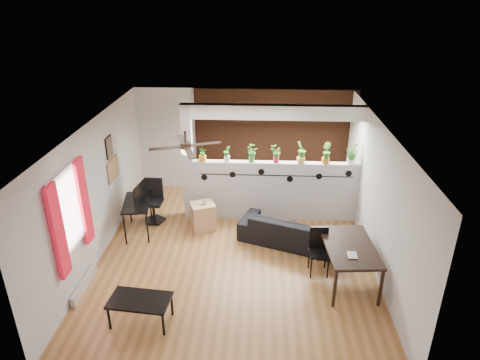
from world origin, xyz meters
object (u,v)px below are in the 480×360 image
object	(u,v)px
computer_desk	(137,205)
dining_table	(350,249)
potted_plant_1	(227,153)
potted_plant_6	(351,154)
ceiling_fan	(186,147)
coffee_table	(140,302)
potted_plant_5	(326,153)
potted_plant_2	(252,153)
cube_shelf	(203,216)
folding_chair	(319,246)
potted_plant_0	(202,151)
potted_plant_3	(276,154)
cup	(205,202)
office_chair	(154,203)
potted_plant_4	(301,152)
sofa	(290,230)

from	to	relation	value
computer_desk	dining_table	bearing A→B (deg)	-19.62
potted_plant_1	potted_plant_6	bearing A→B (deg)	0.00
ceiling_fan	coffee_table	bearing A→B (deg)	-108.06
potted_plant_5	potted_plant_6	bearing A→B (deg)	0.00
potted_plant_2	cube_shelf	xyz separation A→B (m)	(-1.02, -0.57, -1.25)
folding_chair	coffee_table	size ratio (longest dim) A/B	0.90
potted_plant_0	potted_plant_3	world-z (taller)	potted_plant_0
potted_plant_2	potted_plant_6	bearing A→B (deg)	0.00
potted_plant_1	coffee_table	distance (m)	3.79
potted_plant_1	cup	size ratio (longest dim) A/B	3.14
potted_plant_1	potted_plant_6	xyz separation A→B (m)	(2.63, 0.00, 0.03)
computer_desk	potted_plant_6	bearing A→B (deg)	10.03
cube_shelf	coffee_table	bearing A→B (deg)	-123.82
potted_plant_2	potted_plant_3	xyz separation A→B (m)	(0.53, 0.00, -0.00)
coffee_table	potted_plant_5	bearing A→B (deg)	47.17
folding_chair	coffee_table	xyz separation A→B (m)	(-2.89, -1.48, -0.13)
potted_plant_2	computer_desk	distance (m)	2.64
folding_chair	cup	bearing A→B (deg)	148.21
potted_plant_0	coffee_table	bearing A→B (deg)	-99.16
folding_chair	potted_plant_0	bearing A→B (deg)	140.01
ceiling_fan	cube_shelf	world-z (taller)	ceiling_fan
potted_plant_5	cube_shelf	size ratio (longest dim) A/B	0.77
dining_table	coffee_table	world-z (taller)	dining_table
potted_plant_1	dining_table	world-z (taller)	potted_plant_1
potted_plant_2	potted_plant_1	bearing A→B (deg)	180.00
potted_plant_5	office_chair	size ratio (longest dim) A/B	0.47
potted_plant_6	potted_plant_2	bearing A→B (deg)	-180.00
ceiling_fan	potted_plant_3	size ratio (longest dim) A/B	3.26
potted_plant_3	computer_desk	xyz separation A→B (m)	(-2.88, -0.79, -0.89)
potted_plant_4	office_chair	world-z (taller)	potted_plant_4
potted_plant_2	coffee_table	size ratio (longest dim) A/B	0.37
ceiling_fan	dining_table	distance (m)	3.31
potted_plant_2	sofa	size ratio (longest dim) A/B	0.19
potted_plant_5	potted_plant_3	bearing A→B (deg)	180.00
computer_desk	dining_table	distance (m)	4.37
potted_plant_0	folding_chair	distance (m)	3.22
potted_plant_4	cup	bearing A→B (deg)	-164.36
sofa	coffee_table	size ratio (longest dim) A/B	1.98
potted_plant_5	computer_desk	xyz separation A→B (m)	(-3.94, -0.79, -0.93)
potted_plant_5	potted_plant_6	xyz separation A→B (m)	(0.53, 0.00, -0.02)
potted_plant_1	coffee_table	size ratio (longest dim) A/B	0.38
potted_plant_3	cube_shelf	xyz separation A→B (m)	(-1.54, -0.57, -1.25)
potted_plant_3	office_chair	world-z (taller)	potted_plant_3
potted_plant_6	computer_desk	bearing A→B (deg)	-169.97
potted_plant_5	coffee_table	xyz separation A→B (m)	(-3.19, -3.44, -1.20)
potted_plant_5	dining_table	distance (m)	2.44
potted_plant_2	potted_plant_4	bearing A→B (deg)	0.00
potted_plant_4	folding_chair	xyz separation A→B (m)	(0.23, -1.96, -1.08)
cube_shelf	sofa	bearing A→B (deg)	-36.33
potted_plant_1	sofa	world-z (taller)	potted_plant_1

